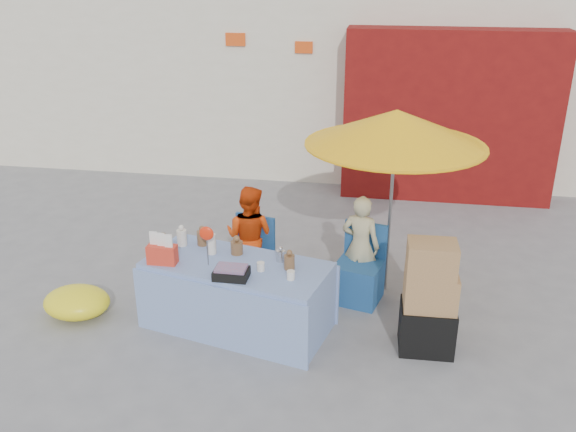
% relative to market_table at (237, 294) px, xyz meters
% --- Properties ---
extents(ground, '(80.00, 80.00, 0.00)m').
position_rel_market_table_xyz_m(ground, '(0.13, 0.02, -0.37)').
color(ground, slate).
rests_on(ground, ground).
extents(market_table, '(2.03, 1.29, 1.13)m').
position_rel_market_table_xyz_m(market_table, '(0.00, 0.00, 0.00)').
color(market_table, '#7B97C6').
rests_on(market_table, ground).
extents(chair_left, '(0.58, 0.57, 0.85)m').
position_rel_market_table_xyz_m(chair_left, '(-0.06, 0.74, -0.11)').
color(chair_left, '#1D4C88').
rests_on(chair_left, ground).
extents(chair_right, '(0.58, 0.57, 0.85)m').
position_rel_market_table_xyz_m(chair_right, '(1.19, 0.74, -0.11)').
color(chair_right, '#1D4C88').
rests_on(chair_right, ground).
extents(vendor_orange, '(0.68, 0.59, 1.21)m').
position_rel_market_table_xyz_m(vendor_orange, '(-0.06, 0.87, 0.24)').
color(vendor_orange, '#D93D0B').
rests_on(vendor_orange, ground).
extents(vendor_beige, '(0.49, 0.38, 1.18)m').
position_rel_market_table_xyz_m(vendor_beige, '(1.19, 0.87, 0.22)').
color(vendor_beige, tan).
rests_on(vendor_beige, ground).
extents(umbrella, '(1.90, 1.90, 2.09)m').
position_rel_market_table_xyz_m(umbrella, '(1.49, 1.02, 1.52)').
color(umbrella, gray).
rests_on(umbrella, ground).
extents(box_stack, '(0.53, 0.43, 1.14)m').
position_rel_market_table_xyz_m(box_stack, '(1.89, -0.10, 0.15)').
color(box_stack, black).
rests_on(box_stack, ground).
extents(tarp_bundle, '(0.75, 0.62, 0.32)m').
position_rel_market_table_xyz_m(tarp_bundle, '(-1.73, -0.09, -0.21)').
color(tarp_bundle, yellow).
rests_on(tarp_bundle, ground).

